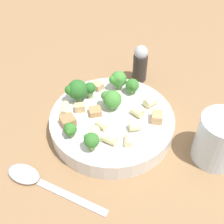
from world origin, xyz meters
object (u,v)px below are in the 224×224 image
Objects in this scene: rigatoni_3 at (128,140)px; pepper_shaker at (140,63)px; rigatoni_8 at (65,108)px; drinking_glass at (218,142)px; pasta_bowl at (112,121)px; broccoli_floret_3 at (77,90)px; broccoli_floret_4 at (111,99)px; broccoli_floret_0 at (91,140)px; broccoli_floret_6 at (70,130)px; chicken_chunk_1 at (157,117)px; rigatoni_4 at (138,112)px; rigatoni_1 at (116,94)px; rigatoni_2 at (135,126)px; rigatoni_5 at (151,101)px; broccoli_floret_1 at (91,88)px; rigatoni_0 at (93,133)px; chicken_chunk_2 at (80,108)px; broccoli_floret_5 at (132,86)px; chicken_chunk_4 at (97,86)px; chicken_chunk_3 at (95,111)px; rigatoni_7 at (110,139)px; spoon at (36,180)px; broccoli_floret_2 at (118,79)px; rigatoni_6 at (102,125)px; chicken_chunk_0 at (68,121)px.

rigatoni_3 is 0.24× the size of pepper_shaker.
rigatoni_8 is 0.28m from drinking_glass.
broccoli_floret_3 reaches higher than pasta_bowl.
broccoli_floret_0 is at bearing 123.45° from broccoli_floret_4.
rigatoni_3 is at bearing -177.52° from broccoli_floret_3.
broccoli_floret_6 is 1.11× the size of chicken_chunk_1.
broccoli_floret_6 is 0.13m from rigatoni_4.
rigatoni_1 is 0.73× the size of rigatoni_8.
rigatoni_2 is 0.74× the size of rigatoni_5.
rigatoni_8 is at bearing 92.33° from broccoli_floret_1.
broccoli_floret_3 is 0.28m from drinking_glass.
rigatoni_0 is 0.85× the size of rigatoni_5.
rigatoni_2 is 0.11m from chicken_chunk_2.
broccoli_floret_5 is 0.07m from chicken_chunk_4.
rigatoni_7 is at bearing 163.38° from chicken_chunk_3.
rigatoni_5 is 1.12× the size of rigatoni_7.
rigatoni_4 is 0.12× the size of spoon.
rigatoni_7 is at bearing 135.99° from rigatoni_1.
rigatoni_3 is (-0.03, -0.06, -0.02)m from broccoli_floret_0.
broccoli_floret_4 is at bearing 115.71° from pepper_shaker.
broccoli_floret_1 is 0.12m from rigatoni_2.
rigatoni_4 is (-0.01, -0.10, 0.00)m from rigatoni_0.
rigatoni_0 is 0.26× the size of pepper_shaker.
rigatoni_5 is 1.22× the size of chicken_chunk_4.
broccoli_floret_3 is 0.18m from spoon.
rigatoni_5 is 1.45× the size of chicken_chunk_2.
chicken_chunk_4 is at bearing 16.36° from drinking_glass.
rigatoni_1 is 0.09m from rigatoni_2.
broccoli_floret_5 is 1.43× the size of rigatoni_0.
broccoli_floret_2 reaches higher than rigatoni_6.
rigatoni_1 is (0.08, -0.12, -0.01)m from broccoli_floret_0.
chicken_chunk_3 is (-0.01, 0.06, -0.00)m from rigatoni_1.
rigatoni_3 is 0.97× the size of chicken_chunk_4.
broccoli_floret_5 is 0.10m from rigatoni_2.
broccoli_floret_5 reaches higher than rigatoni_8.
rigatoni_8 is (0.05, 0.08, -0.02)m from broccoli_floret_4.
chicken_chunk_2 is 0.21× the size of drinking_glass.
drinking_glass is (-0.11, -0.04, -0.00)m from chicken_chunk_1.
pasta_bowl is 8.05× the size of rigatoni_8.
rigatoni_6 is (-0.03, 0.05, -0.02)m from broccoli_floret_4.
drinking_glass is (-0.17, -0.10, 0.02)m from pasta_bowl.
broccoli_floret_5 is at bearing -70.13° from rigatoni_0.
rigatoni_2 is 0.81× the size of chicken_chunk_0.
broccoli_floret_0 is 0.05m from rigatoni_6.
rigatoni_2 reaches higher than rigatoni_6.
broccoli_floret_3 is at bearing -48.22° from chicken_chunk_0.
rigatoni_0 is at bearing 109.22° from rigatoni_6.
rigatoni_0 is 0.09m from rigatoni_8.
chicken_chunk_3 is 0.12× the size of spoon.
rigatoni_5 reaches higher than chicken_chunk_2.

